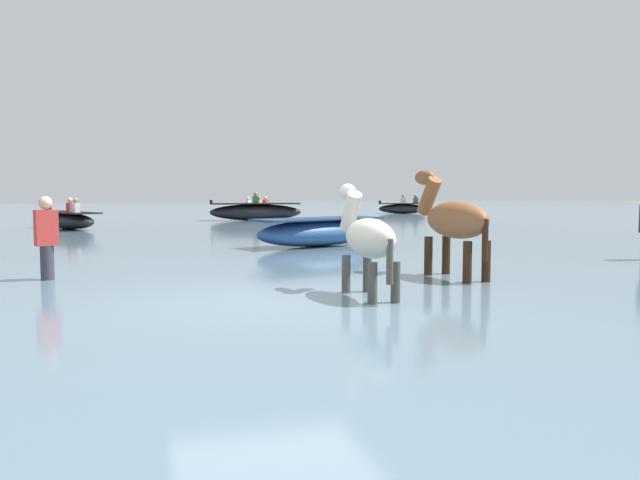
{
  "coord_description": "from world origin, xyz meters",
  "views": [
    {
      "loc": [
        -1.69,
        -7.87,
        1.76
      ],
      "look_at": [
        1.45,
        2.98,
        0.86
      ],
      "focal_mm": 36.96,
      "sensor_mm": 36.0,
      "label": 1
    }
  ],
  "objects_px": {
    "horse_lead_pinto": "(368,241)",
    "boat_near_port": "(68,220)",
    "boat_mid_outer": "(258,210)",
    "boat_distant_east": "(403,208)",
    "boat_near_starboard": "(318,232)",
    "boat_distant_west": "(256,212)",
    "person_wading_mid": "(47,246)",
    "horse_trailing_chestnut": "(454,223)"
  },
  "relations": [
    {
      "from": "horse_lead_pinto",
      "to": "boat_near_port",
      "type": "distance_m",
      "value": 16.67
    },
    {
      "from": "boat_mid_outer",
      "to": "boat_distant_east",
      "type": "relative_size",
      "value": 0.86
    },
    {
      "from": "horse_lead_pinto",
      "to": "boat_near_starboard",
      "type": "bearing_deg",
      "value": 79.03
    },
    {
      "from": "boat_distant_west",
      "to": "horse_lead_pinto",
      "type": "bearing_deg",
      "value": -96.46
    },
    {
      "from": "boat_distant_east",
      "to": "boat_distant_west",
      "type": "bearing_deg",
      "value": -150.7
    },
    {
      "from": "boat_distant_west",
      "to": "person_wading_mid",
      "type": "height_order",
      "value": "person_wading_mid"
    },
    {
      "from": "boat_near_starboard",
      "to": "person_wading_mid",
      "type": "relative_size",
      "value": 2.18
    },
    {
      "from": "boat_mid_outer",
      "to": "boat_distant_east",
      "type": "xyz_separation_m",
      "value": [
        7.85,
        -0.21,
        0.03
      ]
    },
    {
      "from": "horse_lead_pinto",
      "to": "horse_trailing_chestnut",
      "type": "height_order",
      "value": "horse_trailing_chestnut"
    },
    {
      "from": "boat_distant_east",
      "to": "boat_mid_outer",
      "type": "bearing_deg",
      "value": 178.48
    },
    {
      "from": "boat_near_starboard",
      "to": "boat_distant_west",
      "type": "relative_size",
      "value": 0.88
    },
    {
      "from": "boat_distant_west",
      "to": "boat_distant_east",
      "type": "bearing_deg",
      "value": 29.3
    },
    {
      "from": "boat_near_starboard",
      "to": "boat_distant_west",
      "type": "bearing_deg",
      "value": 86.17
    },
    {
      "from": "horse_lead_pinto",
      "to": "boat_near_starboard",
      "type": "relative_size",
      "value": 0.51
    },
    {
      "from": "boat_distant_east",
      "to": "person_wading_mid",
      "type": "distance_m",
      "value": 26.87
    },
    {
      "from": "boat_near_starboard",
      "to": "person_wading_mid",
      "type": "bearing_deg",
      "value": -141.47
    },
    {
      "from": "boat_near_starboard",
      "to": "horse_trailing_chestnut",
      "type": "bearing_deg",
      "value": -85.18
    },
    {
      "from": "horse_lead_pinto",
      "to": "person_wading_mid",
      "type": "bearing_deg",
      "value": 145.75
    },
    {
      "from": "horse_trailing_chestnut",
      "to": "boat_distant_west",
      "type": "height_order",
      "value": "horse_trailing_chestnut"
    },
    {
      "from": "horse_lead_pinto",
      "to": "horse_trailing_chestnut",
      "type": "xyz_separation_m",
      "value": [
        1.9,
        1.32,
        0.14
      ]
    },
    {
      "from": "horse_trailing_chestnut",
      "to": "boat_near_starboard",
      "type": "bearing_deg",
      "value": 94.82
    },
    {
      "from": "boat_near_starboard",
      "to": "boat_distant_west",
      "type": "xyz_separation_m",
      "value": [
        0.84,
        12.6,
        0.03
      ]
    },
    {
      "from": "boat_distant_east",
      "to": "boat_distant_west",
      "type": "distance_m",
      "value": 10.28
    },
    {
      "from": "boat_distant_east",
      "to": "horse_lead_pinto",
      "type": "bearing_deg",
      "value": -114.27
    },
    {
      "from": "boat_distant_west",
      "to": "boat_near_starboard",
      "type": "bearing_deg",
      "value": -93.83
    },
    {
      "from": "horse_trailing_chestnut",
      "to": "boat_distant_west",
      "type": "bearing_deg",
      "value": 88.94
    },
    {
      "from": "horse_trailing_chestnut",
      "to": "boat_mid_outer",
      "type": "height_order",
      "value": "horse_trailing_chestnut"
    },
    {
      "from": "boat_distant_west",
      "to": "boat_near_port",
      "type": "xyz_separation_m",
      "value": [
        -7.18,
        -3.92,
        -0.07
      ]
    },
    {
      "from": "boat_near_port",
      "to": "person_wading_mid",
      "type": "distance_m",
      "value": 13.12
    },
    {
      "from": "horse_trailing_chestnut",
      "to": "boat_near_port",
      "type": "distance_m",
      "value": 16.13
    },
    {
      "from": "horse_lead_pinto",
      "to": "boat_distant_east",
      "type": "bearing_deg",
      "value": 65.73
    },
    {
      "from": "horse_lead_pinto",
      "to": "boat_near_port",
      "type": "height_order",
      "value": "horse_lead_pinto"
    },
    {
      "from": "boat_distant_east",
      "to": "boat_near_port",
      "type": "bearing_deg",
      "value": -150.99
    },
    {
      "from": "boat_distant_east",
      "to": "boat_distant_west",
      "type": "xyz_separation_m",
      "value": [
        -8.97,
        -5.03,
        0.08
      ]
    },
    {
      "from": "boat_mid_outer",
      "to": "boat_distant_west",
      "type": "bearing_deg",
      "value": -102.03
    },
    {
      "from": "horse_trailing_chestnut",
      "to": "person_wading_mid",
      "type": "relative_size",
      "value": 1.26
    },
    {
      "from": "horse_lead_pinto",
      "to": "boat_distant_east",
      "type": "distance_m",
      "value": 27.29
    },
    {
      "from": "boat_distant_west",
      "to": "person_wading_mid",
      "type": "distance_m",
      "value": 18.18
    },
    {
      "from": "boat_distant_west",
      "to": "person_wading_mid",
      "type": "xyz_separation_m",
      "value": [
        -6.39,
        -17.02,
        0.14
      ]
    },
    {
      "from": "horse_trailing_chestnut",
      "to": "boat_distant_east",
      "type": "xyz_separation_m",
      "value": [
        9.31,
        23.56,
        -0.56
      ]
    },
    {
      "from": "horse_trailing_chestnut",
      "to": "boat_mid_outer",
      "type": "relative_size",
      "value": 0.87
    },
    {
      "from": "boat_mid_outer",
      "to": "boat_distant_east",
      "type": "distance_m",
      "value": 7.85
    }
  ]
}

